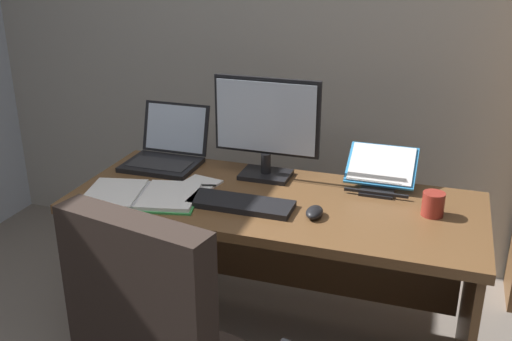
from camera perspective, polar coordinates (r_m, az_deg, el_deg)
name	(u,v)px	position (r m, az deg, el deg)	size (l,w,h in m)	color
wall_back	(338,3)	(3.22, 7.92, 15.68)	(4.80, 0.12, 2.86)	#B2ADA3
desk	(279,235)	(2.59, 2.27, -6.25)	(1.68, 0.69, 0.75)	brown
monitor	(266,128)	(2.57, 1.01, 4.11)	(0.47, 0.16, 0.45)	black
laptop	(166,152)	(2.82, -8.66, 1.76)	(0.34, 0.34, 0.26)	black
keyboard	(241,204)	(2.36, -1.47, -3.23)	(0.42, 0.15, 0.02)	black
computer_mouse	(314,212)	(2.28, 5.67, -4.03)	(0.06, 0.10, 0.04)	black
reading_stand_with_book	(381,169)	(2.58, 11.97, 0.10)	(0.29, 0.26, 0.15)	black
open_binder	(142,195)	(2.48, -10.99, -2.35)	(0.52, 0.39, 0.02)	green
notepad	(196,186)	(2.55, -5.85, -1.53)	(0.15, 0.21, 0.01)	white
pen	(200,185)	(2.54, -5.44, -1.40)	(0.01, 0.01, 0.14)	black
coffee_mug	(433,204)	(2.37, 16.73, -3.12)	(0.09, 0.09, 0.09)	maroon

